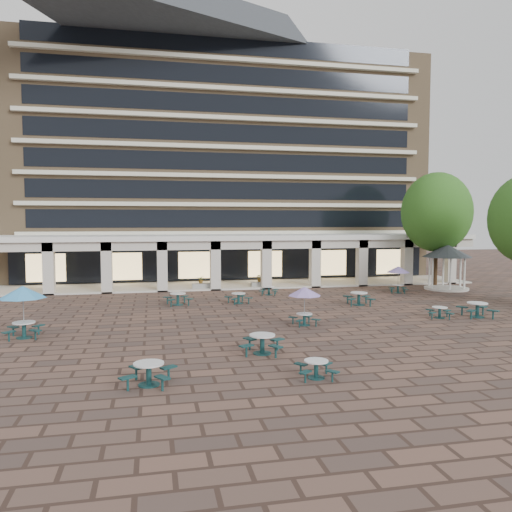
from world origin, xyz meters
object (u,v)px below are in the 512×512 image
object	(u,v)px
picnic_table_3	(477,308)
picnic_table_1	(149,372)
planter_left	(201,284)
gazebo	(447,256)
planter_right	(260,282)
picnic_table_2	(316,367)

from	to	relation	value
picnic_table_3	picnic_table_1	bearing A→B (deg)	-144.17
planter_left	picnic_table_1	bearing A→B (deg)	-99.79
planter_left	picnic_table_3	bearing A→B (deg)	-45.94
picnic_table_3	gazebo	bearing A→B (deg)	76.79
gazebo	planter_right	distance (m)	15.42
picnic_table_1	planter_right	bearing A→B (deg)	81.09
picnic_table_2	planter_left	xyz separation A→B (m)	(-1.77, 23.90, 0.05)
planter_left	picnic_table_2	bearing A→B (deg)	-85.77
picnic_table_1	picnic_table_3	world-z (taller)	picnic_table_3
picnic_table_2	planter_right	world-z (taller)	planter_right
picnic_table_2	gazebo	distance (m)	26.84
picnic_table_3	planter_left	bearing A→B (deg)	145.55
picnic_table_2	picnic_table_3	bearing A→B (deg)	42.00
picnic_table_1	picnic_table_2	distance (m)	5.83
picnic_table_1	picnic_table_3	bearing A→B (deg)	36.34
picnic_table_1	picnic_table_2	bearing A→B (deg)	7.81
picnic_table_3	planter_left	xyz separation A→B (m)	(-14.57, 15.05, -0.07)
picnic_table_1	planter_right	distance (m)	25.13
planter_right	gazebo	bearing A→B (deg)	-15.26
gazebo	planter_left	distance (m)	20.18
picnic_table_3	planter_right	xyz separation A→B (m)	(-9.65, 15.05, -0.01)
picnic_table_2	picnic_table_3	xyz separation A→B (m)	(12.80, 8.85, 0.12)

